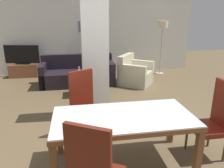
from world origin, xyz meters
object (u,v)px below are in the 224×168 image
at_px(tv_screen, 22,55).
at_px(floor_lamp, 162,30).
at_px(bottle, 79,73).
at_px(dining_table, 123,125).
at_px(sofa, 78,74).
at_px(dining_chair_head_right, 214,118).
at_px(dining_chair_far_left, 85,103).
at_px(armchair, 135,74).
at_px(coffee_table, 83,86).
at_px(tv_stand, 24,70).

height_order(tv_screen, floor_lamp, floor_lamp).
xyz_separation_m(bottle, floor_lamp, (2.83, 1.58, 0.96)).
xyz_separation_m(dining_table, floor_lamp, (2.32, 4.54, 0.91)).
bearing_deg(sofa, dining_chair_head_right, 116.23).
xyz_separation_m(dining_chair_far_left, armchair, (1.60, 2.70, -0.30)).
bearing_deg(dining_table, tv_screen, 115.12).
bearing_deg(dining_chair_head_right, coffee_table, 31.58).
height_order(armchair, tv_stand, armchair).
bearing_deg(dining_chair_far_left, armchair, -148.76).
height_order(dining_chair_far_left, dining_chair_head_right, same).
xyz_separation_m(coffee_table, tv_screen, (-1.88, 2.05, 0.50)).
distance_m(bottle, tv_stand, 2.68).
xyz_separation_m(sofa, tv_stand, (-1.76, 1.10, -0.08)).
relative_size(sofa, tv_stand, 2.35).
xyz_separation_m(sofa, bottle, (0.03, -0.85, 0.27)).
xyz_separation_m(dining_table, armchair, (1.13, 3.56, -0.31)).
distance_m(dining_chair_far_left, coffee_table, 2.04).
bearing_deg(tv_screen, coffee_table, 143.35).
xyz_separation_m(dining_table, dining_chair_head_right, (1.34, 0.00, -0.01)).
xyz_separation_m(dining_chair_head_right, tv_screen, (-3.64, 4.92, 0.14)).
distance_m(dining_table, dining_chair_far_left, 0.98).
distance_m(dining_table, bottle, 3.01).
relative_size(tv_screen, floor_lamp, 0.62).
xyz_separation_m(sofa, tv_screen, (-1.76, 1.10, 0.44)).
relative_size(sofa, coffee_table, 3.41).
distance_m(sofa, coffee_table, 0.95).
xyz_separation_m(armchair, coffee_table, (-1.56, -0.69, -0.06)).
relative_size(dining_chair_head_right, coffee_table, 1.83).
bearing_deg(sofa, tv_screen, -32.01).
height_order(coffee_table, floor_lamp, floor_lamp).
relative_size(dining_table, sofa, 0.88).
height_order(dining_chair_far_left, tv_screen, dining_chair_far_left).
distance_m(dining_chair_far_left, dining_chair_head_right, 2.00).
bearing_deg(coffee_table, armchair, 23.89).
bearing_deg(sofa, dining_table, 98.08).
bearing_deg(floor_lamp, sofa, -165.78).
xyz_separation_m(tv_stand, tv_screen, (0.00, 0.00, 0.52)).
distance_m(armchair, tv_stand, 3.70).
relative_size(dining_table, tv_stand, 2.06).
height_order(dining_chair_far_left, bottle, dining_chair_far_left).
relative_size(dining_chair_head_right, tv_screen, 1.02).
bearing_deg(armchair, sofa, -62.55).
bearing_deg(tv_stand, dining_table, -64.88).
height_order(dining_chair_head_right, armchair, dining_chair_head_right).
relative_size(dining_table, coffee_table, 2.99).
bearing_deg(sofa, armchair, 171.46).
height_order(armchair, tv_screen, tv_screen).
height_order(dining_chair_head_right, sofa, dining_chair_head_right).
xyz_separation_m(dining_chair_head_right, floor_lamp, (0.98, 4.54, 0.92)).
bearing_deg(armchair, bottle, -33.99).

